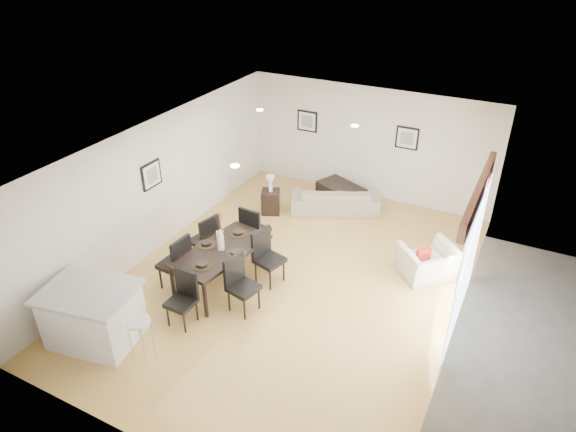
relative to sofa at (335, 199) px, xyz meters
The scene contains 26 objects.
ground 2.92m from the sofa, 83.05° to the right, with size 8.00×8.00×0.00m, color #DBAC59.
wall_back 1.57m from the sofa, 72.51° to the left, with size 6.00×0.04×2.70m, color silver.
wall_front 6.97m from the sofa, 87.08° to the right, with size 6.00×0.04×2.70m, color silver.
wall_left 4.05m from the sofa, 132.56° to the right, with size 0.04×8.00×2.70m, color silver.
wall_right 4.55m from the sofa, 40.71° to the right, with size 0.04×8.00×2.70m, color silver.
ceiling 3.77m from the sofa, 83.05° to the right, with size 6.00×8.00×0.02m, color white.
sofa is the anchor object (origin of this frame).
armchair 3.02m from the sofa, 31.94° to the right, with size 1.00×0.87×0.65m, color beige.
dining_table 3.66m from the sofa, 102.13° to the right, with size 1.21×1.97×0.77m.
dining_chair_wnear 4.28m from the sofa, 109.29° to the right, with size 0.52×0.52×1.09m.
dining_chair_wfar 3.44m from the sofa, 114.39° to the right, with size 0.57×0.57×1.05m.
dining_chair_enear 4.01m from the sofa, 91.64° to the right, with size 0.55×0.55×1.04m.
dining_chair_efar 3.09m from the sofa, 92.15° to the right, with size 0.58×0.58×1.05m.
dining_chair_head 4.77m from the sofa, 99.23° to the right, with size 0.44×0.44×0.97m.
dining_chair_foot 2.56m from the sofa, 107.64° to the right, with size 0.50×0.50×1.07m.
vase 3.72m from the sofa, 102.13° to the right, with size 1.00×1.54×0.78m.
coffee_table 0.47m from the sofa, 94.16° to the left, with size 1.11×0.66×0.44m, color black.
side_table 1.49m from the sofa, 149.57° to the right, with size 0.41×0.41×0.55m, color black.
table_lamp 1.57m from the sofa, 149.57° to the right, with size 0.20×0.20×0.38m.
cushion 3.00m from the sofa, 34.37° to the right, with size 0.28×0.09×0.28m, color #AA2316.
kitchen_island 5.99m from the sofa, 107.24° to the right, with size 1.58×1.31×0.98m.
bar_stool 5.79m from the sofa, 97.97° to the right, with size 0.35×0.35×0.77m.
framed_print_back_left 2.14m from the sofa, 138.98° to the left, with size 0.52×0.04×0.52m.
framed_print_back_right 2.14m from the sofa, 40.94° to the left, with size 0.52×0.04×0.52m.
framed_print_left_wall 4.27m from the sofa, 130.33° to the right, with size 0.04×0.52×0.52m.
sliding_door 4.41m from the sofa, 38.00° to the right, with size 0.12×2.70×2.57m.
Camera 1 is at (3.48, -7.01, 5.90)m, focal length 32.00 mm.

